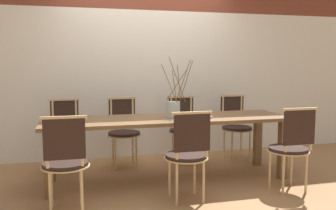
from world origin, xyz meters
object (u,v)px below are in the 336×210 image
vase_centerpiece (173,108)px  book_stack (204,117)px  chair_far_center (184,126)px  chair_near_center (291,145)px  dining_table (168,125)px

vase_centerpiece → book_stack: vase_centerpiece is taller
chair_far_center → chair_near_center: bearing=116.9°
dining_table → book_stack: (0.41, -0.11, 0.10)m
dining_table → vase_centerpiece: vase_centerpiece is taller
chair_near_center → vase_centerpiece: size_ratio=1.31×
chair_near_center → book_stack: (-0.77, 0.64, 0.25)m
dining_table → chair_far_center: chair_far_center is taller
chair_near_center → book_stack: size_ratio=4.62×
chair_far_center → dining_table: bearing=60.1°
vase_centerpiece → chair_far_center: bearing=63.8°
chair_far_center → vase_centerpiece: 0.88m
chair_near_center → dining_table: bearing=147.9°
dining_table → chair_near_center: bearing=-32.1°
chair_far_center → book_stack: (-0.02, -0.85, 0.25)m
chair_near_center → vase_centerpiece: 1.39m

